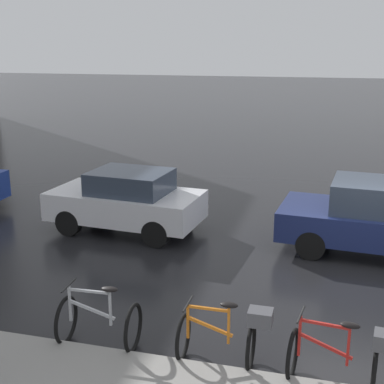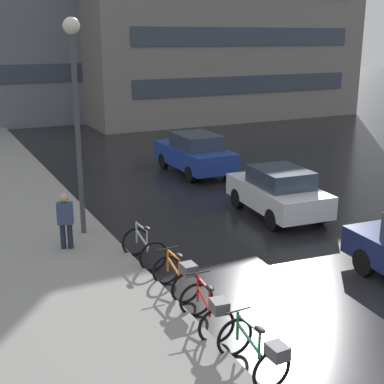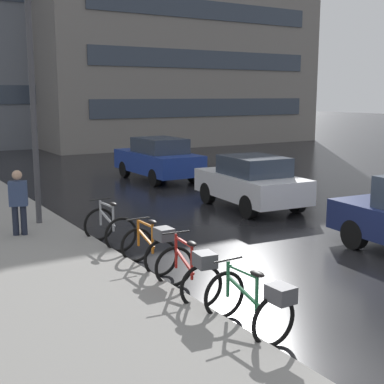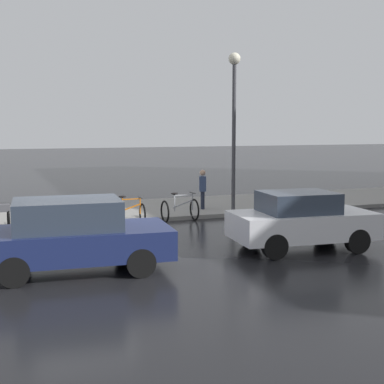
% 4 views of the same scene
% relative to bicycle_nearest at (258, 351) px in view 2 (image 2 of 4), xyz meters
% --- Properties ---
extents(ground_plane, '(140.00, 140.00, 0.00)m').
position_rel_bicycle_nearest_xyz_m(ground_plane, '(3.44, 1.19, -0.49)').
color(ground_plane, black).
extents(sidewalk_kerb, '(4.80, 60.00, 0.14)m').
position_rel_bicycle_nearest_xyz_m(sidewalk_kerb, '(-2.56, 11.19, -0.42)').
color(sidewalk_kerb, gray).
rests_on(sidewalk_kerb, ground).
extents(bicycle_nearest, '(0.76, 1.42, 0.94)m').
position_rel_bicycle_nearest_xyz_m(bicycle_nearest, '(0.00, 0.00, 0.00)').
color(bicycle_nearest, black).
rests_on(bicycle_nearest, ground).
extents(bicycle_second, '(0.86, 1.45, 1.00)m').
position_rel_bicycle_nearest_xyz_m(bicycle_second, '(-0.07, 1.55, 0.02)').
color(bicycle_second, black).
rests_on(bicycle_second, ground).
extents(bicycle_third, '(0.71, 1.32, 0.99)m').
position_rel_bicycle_nearest_xyz_m(bicycle_third, '(0.07, 3.18, 0.01)').
color(bicycle_third, black).
rests_on(bicycle_third, ground).
extents(bicycle_farthest, '(0.81, 1.18, 1.01)m').
position_rel_bicycle_nearest_xyz_m(bicycle_farthest, '(0.06, 5.16, -0.07)').
color(bicycle_farthest, black).
rests_on(bicycle_farthest, ground).
extents(car_white, '(2.11, 3.86, 1.54)m').
position_rel_bicycle_nearest_xyz_m(car_white, '(5.16, 6.73, 0.29)').
color(car_white, silver).
rests_on(car_white, ground).
extents(car_blue, '(1.87, 4.21, 1.64)m').
position_rel_bicycle_nearest_xyz_m(car_blue, '(5.32, 12.79, 0.34)').
color(car_blue, navy).
rests_on(car_blue, ground).
extents(pedestrian, '(0.46, 0.35, 1.62)m').
position_rel_bicycle_nearest_xyz_m(pedestrian, '(-1.51, 6.63, 0.43)').
color(pedestrian, '#1E2333').
rests_on(pedestrian, ground).
extents(streetlamp, '(0.44, 0.44, 5.90)m').
position_rel_bicycle_nearest_xyz_m(streetlamp, '(-0.81, 7.58, 3.54)').
color(streetlamp, '#424247').
rests_on(streetlamp, ground).
extents(building_facade_side, '(18.91, 10.10, 13.76)m').
position_rel_bicycle_nearest_xyz_m(building_facade_side, '(14.20, 28.03, 6.39)').
color(building_facade_side, gray).
rests_on(building_facade_side, ground).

